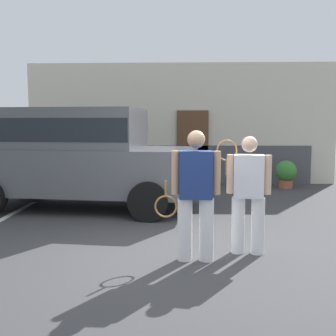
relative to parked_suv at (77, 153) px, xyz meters
The scene contains 6 objects.
ground_plane 3.92m from the parked_suv, 56.08° to the right, with size 40.00×40.00×0.00m, color #38383A.
house_frontage 4.37m from the parked_suv, 61.17° to the left, with size 8.83×0.40×3.45m.
parked_suv is the anchor object (origin of this frame).
tennis_player_man 4.02m from the parked_suv, 54.36° to the right, with size 0.88×0.27×1.67m.
tennis_player_woman 4.25m from the parked_suv, 43.89° to the right, with size 0.73×0.30×1.59m.
potted_plant_by_porch 5.73m from the parked_suv, 29.90° to the left, with size 0.57×0.57×0.75m.
Camera 1 is at (0.10, -5.51, 1.78)m, focal length 45.56 mm.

